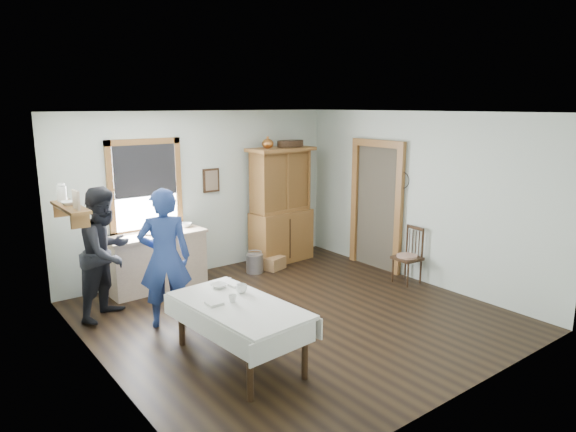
{
  "coord_description": "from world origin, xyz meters",
  "views": [
    {
      "loc": [
        -4.01,
        -5.1,
        2.8
      ],
      "look_at": [
        0.12,
        0.3,
        1.32
      ],
      "focal_mm": 32.0,
      "sensor_mm": 36.0,
      "label": 1
    }
  ],
  "objects_px": {
    "work_counter": "(157,261)",
    "dining_table": "(239,332)",
    "woman_blue": "(165,263)",
    "figure_dark": "(106,258)",
    "wicker_basket": "(274,263)",
    "china_hutch": "(281,205)",
    "spindle_chair": "(407,255)",
    "pail": "(255,263)"
  },
  "relations": [
    {
      "from": "work_counter",
      "to": "dining_table",
      "type": "relative_size",
      "value": 0.9
    },
    {
      "from": "woman_blue",
      "to": "figure_dark",
      "type": "relative_size",
      "value": 1.02
    },
    {
      "from": "work_counter",
      "to": "wicker_basket",
      "type": "bearing_deg",
      "value": -11.96
    },
    {
      "from": "china_hutch",
      "to": "dining_table",
      "type": "distance_m",
      "value": 3.86
    },
    {
      "from": "wicker_basket",
      "to": "woman_blue",
      "type": "relative_size",
      "value": 0.22
    },
    {
      "from": "spindle_chair",
      "to": "pail",
      "type": "height_order",
      "value": "spindle_chair"
    },
    {
      "from": "wicker_basket",
      "to": "woman_blue",
      "type": "bearing_deg",
      "value": -157.34
    },
    {
      "from": "work_counter",
      "to": "spindle_chair",
      "type": "relative_size",
      "value": 1.68
    },
    {
      "from": "spindle_chair",
      "to": "wicker_basket",
      "type": "xyz_separation_m",
      "value": [
        -1.27,
        1.85,
        -0.35
      ]
    },
    {
      "from": "china_hutch",
      "to": "figure_dark",
      "type": "bearing_deg",
      "value": -173.19
    },
    {
      "from": "woman_blue",
      "to": "pail",
      "type": "bearing_deg",
      "value": -130.21
    },
    {
      "from": "china_hutch",
      "to": "woman_blue",
      "type": "height_order",
      "value": "china_hutch"
    },
    {
      "from": "china_hutch",
      "to": "figure_dark",
      "type": "distance_m",
      "value": 3.41
    },
    {
      "from": "china_hutch",
      "to": "spindle_chair",
      "type": "bearing_deg",
      "value": -71.94
    },
    {
      "from": "woman_blue",
      "to": "wicker_basket",
      "type": "bearing_deg",
      "value": -135.04
    },
    {
      "from": "work_counter",
      "to": "woman_blue",
      "type": "height_order",
      "value": "woman_blue"
    },
    {
      "from": "wicker_basket",
      "to": "woman_blue",
      "type": "xyz_separation_m",
      "value": [
        -2.44,
        -1.02,
        0.72
      ]
    },
    {
      "from": "pail",
      "to": "woman_blue",
      "type": "xyz_separation_m",
      "value": [
        -2.08,
        -1.08,
        0.67
      ]
    },
    {
      "from": "dining_table",
      "to": "work_counter",
      "type": "bearing_deg",
      "value": 85.21
    },
    {
      "from": "spindle_chair",
      "to": "wicker_basket",
      "type": "height_order",
      "value": "spindle_chair"
    },
    {
      "from": "dining_table",
      "to": "spindle_chair",
      "type": "bearing_deg",
      "value": 9.04
    },
    {
      "from": "pail",
      "to": "woman_blue",
      "type": "height_order",
      "value": "woman_blue"
    },
    {
      "from": "dining_table",
      "to": "spindle_chair",
      "type": "height_order",
      "value": "spindle_chair"
    },
    {
      "from": "work_counter",
      "to": "china_hutch",
      "type": "bearing_deg",
      "value": -2.42
    },
    {
      "from": "spindle_chair",
      "to": "dining_table",
      "type": "bearing_deg",
      "value": -166.49
    },
    {
      "from": "china_hutch",
      "to": "spindle_chair",
      "type": "xyz_separation_m",
      "value": [
        0.87,
        -2.18,
        -0.58
      ]
    },
    {
      "from": "work_counter",
      "to": "china_hutch",
      "type": "height_order",
      "value": "china_hutch"
    },
    {
      "from": "work_counter",
      "to": "figure_dark",
      "type": "xyz_separation_m",
      "value": [
        -0.95,
        -0.62,
        0.38
      ]
    },
    {
      "from": "spindle_chair",
      "to": "woman_blue",
      "type": "bearing_deg",
      "value": 171.86
    },
    {
      "from": "pail",
      "to": "wicker_basket",
      "type": "bearing_deg",
      "value": -9.35
    },
    {
      "from": "pail",
      "to": "figure_dark",
      "type": "height_order",
      "value": "figure_dark"
    },
    {
      "from": "spindle_chair",
      "to": "wicker_basket",
      "type": "distance_m",
      "value": 2.27
    },
    {
      "from": "dining_table",
      "to": "pail",
      "type": "height_order",
      "value": "dining_table"
    },
    {
      "from": "china_hutch",
      "to": "pail",
      "type": "height_order",
      "value": "china_hutch"
    },
    {
      "from": "dining_table",
      "to": "wicker_basket",
      "type": "relative_size",
      "value": 4.62
    },
    {
      "from": "pail",
      "to": "china_hutch",
      "type": "bearing_deg",
      "value": 19.54
    },
    {
      "from": "work_counter",
      "to": "woman_blue",
      "type": "distance_m",
      "value": 1.48
    },
    {
      "from": "dining_table",
      "to": "spindle_chair",
      "type": "distance_m",
      "value": 3.54
    },
    {
      "from": "work_counter",
      "to": "pail",
      "type": "relative_size",
      "value": 4.85
    },
    {
      "from": "pail",
      "to": "wicker_basket",
      "type": "relative_size",
      "value": 0.86
    },
    {
      "from": "china_hutch",
      "to": "woman_blue",
      "type": "bearing_deg",
      "value": -158.24
    },
    {
      "from": "china_hutch",
      "to": "pail",
      "type": "distance_m",
      "value": 1.2
    }
  ]
}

